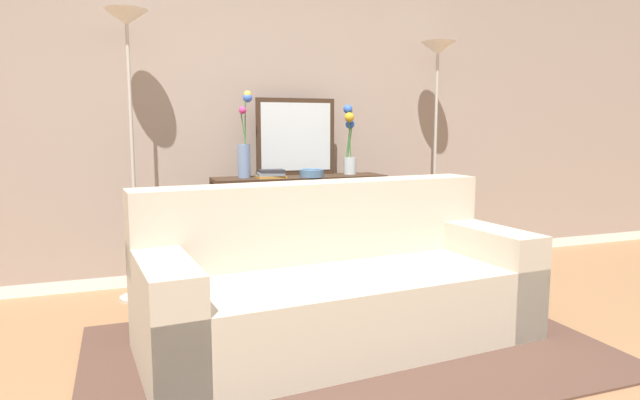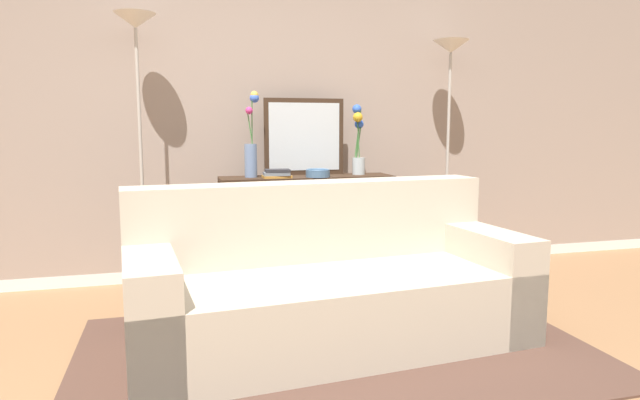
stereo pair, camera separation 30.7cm
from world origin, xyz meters
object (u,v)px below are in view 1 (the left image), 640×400
floor_lamp_right (437,92)px  book_stack (271,174)px  console_table (300,211)px  fruit_bowl (312,173)px  vase_tall_flowers (245,146)px  wall_mirror (296,137)px  vase_short_flowers (349,141)px  couch (337,287)px  book_row_under_console (256,280)px  floor_lamp_left (129,75)px

floor_lamp_right → book_stack: bearing=-176.4°
floor_lamp_right → book_stack: floor_lamp_right is taller
console_table → fruit_bowl: bearing=-58.8°
floor_lamp_right → vase_tall_flowers: 1.65m
wall_mirror → vase_short_flowers: 0.42m
console_table → wall_mirror: size_ratio=2.09×
couch → vase_tall_flowers: (-0.25, 1.19, 0.75)m
floor_lamp_right → wall_mirror: floor_lamp_right is taller
vase_short_flowers → book_row_under_console: vase_short_flowers is taller
couch → floor_lamp_left: bearing=131.1°
book_stack → wall_mirror: bearing=39.9°
floor_lamp_left → book_row_under_console: floor_lamp_left is taller
vase_tall_flowers → fruit_bowl: (0.48, -0.12, -0.20)m
floor_lamp_right → vase_tall_flowers: size_ratio=2.98×
console_table → book_stack: 0.39m
floor_lamp_left → wall_mirror: size_ratio=3.12×
couch → vase_short_flowers: (0.59, 1.22, 0.78)m
floor_lamp_left → fruit_bowl: bearing=-4.7°
couch → book_row_under_console: couch is taller
console_table → vase_tall_flowers: vase_tall_flowers is taller
vase_tall_flowers → floor_lamp_left: bearing=-179.1°
console_table → vase_short_flowers: bearing=5.7°
floor_lamp_right → book_row_under_console: floor_lamp_right is taller
vase_tall_flowers → vase_short_flowers: 0.84m
fruit_bowl → book_stack: (-0.31, 0.01, 0.00)m
floor_lamp_left → book_stack: 1.17m
vase_tall_flowers → book_stack: vase_tall_flowers is taller
wall_mirror → fruit_bowl: (0.05, -0.23, -0.26)m
wall_mirror → book_stack: wall_mirror is taller
wall_mirror → vase_short_flowers: (0.41, -0.09, -0.04)m
floor_lamp_right → wall_mirror: size_ratio=2.99×
vase_short_flowers → floor_lamp_right: bearing=-2.7°
couch → wall_mirror: bearing=82.1°
book_row_under_console → wall_mirror: bearing=20.3°
vase_tall_flowers → book_stack: bearing=-30.9°
fruit_bowl → floor_lamp_right: bearing=5.2°
book_stack → book_row_under_console: book_stack is taller
fruit_bowl → book_row_under_console: fruit_bowl is taller
couch → book_row_under_console: size_ratio=5.74×
couch → vase_short_flowers: size_ratio=4.08×
console_table → wall_mirror: wall_mirror is taller
floor_lamp_left → vase_short_flowers: floor_lamp_left is taller
floor_lamp_left → fruit_bowl: (1.25, -0.10, -0.68)m
floor_lamp_right → book_row_under_console: size_ratio=4.87×
vase_tall_flowers → book_stack: 0.28m
floor_lamp_left → floor_lamp_right: floor_lamp_left is taller
book_row_under_console → vase_tall_flowers: bearing=164.6°
console_table → book_row_under_console: (-0.35, -0.00, -0.51)m
console_table → book_stack: bearing=-161.5°
wall_mirror → vase_short_flowers: size_ratio=1.16×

